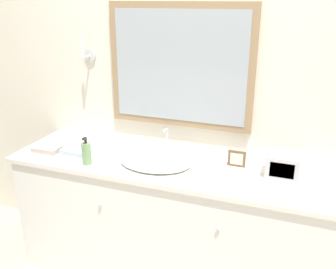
{
  "coord_description": "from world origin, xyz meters",
  "views": [
    {
      "loc": [
        0.74,
        -1.77,
        1.9
      ],
      "look_at": [
        -0.03,
        0.32,
        1.07
      ],
      "focal_mm": 40.0,
      "sensor_mm": 36.0,
      "label": 1
    }
  ],
  "objects": [
    {
      "name": "vanity_counter",
      "position": [
        0.0,
        0.32,
        0.44
      ],
      "size": [
        2.2,
        0.62,
        0.87
      ],
      "color": "white",
      "rests_on": "ground_plane"
    },
    {
      "name": "sink_basin",
      "position": [
        -0.11,
        0.3,
        0.89
      ],
      "size": [
        0.48,
        0.42,
        0.18
      ],
      "color": "white",
      "rests_on": "vanity_counter"
    },
    {
      "name": "metal_tray",
      "position": [
        0.84,
        0.2,
        0.88
      ],
      "size": [
        0.19,
        0.13,
        0.01
      ],
      "color": "#ADADB2",
      "rests_on": "vanity_counter"
    },
    {
      "name": "appliance_box",
      "position": [
        0.68,
        0.39,
        0.94
      ],
      "size": [
        0.2,
        0.15,
        0.14
      ],
      "color": "#BCBCC1",
      "rests_on": "vanity_counter"
    },
    {
      "name": "hand_towel_near_sink",
      "position": [
        -0.69,
        0.26,
        0.89
      ],
      "size": [
        0.2,
        0.14,
        0.03
      ],
      "color": "#A8B7C6",
      "rests_on": "vanity_counter"
    },
    {
      "name": "picture_frame",
      "position": [
        0.4,
        0.43,
        0.93
      ],
      "size": [
        0.11,
        0.01,
        0.11
      ],
      "color": "brown",
      "rests_on": "vanity_counter"
    },
    {
      "name": "wall_back",
      "position": [
        -0.0,
        0.66,
        1.28
      ],
      "size": [
        8.0,
        0.18,
        2.55
      ],
      "color": "silver",
      "rests_on": "ground_plane"
    },
    {
      "name": "soap_bottle",
      "position": [
        -0.52,
        0.13,
        0.95
      ],
      "size": [
        0.06,
        0.06,
        0.19
      ],
      "color": "#709966",
      "rests_on": "vanity_counter"
    },
    {
      "name": "hand_towel_far_corner",
      "position": [
        -0.9,
        0.21,
        0.89
      ],
      "size": [
        0.19,
        0.11,
        0.04
      ],
      "color": "#B7A899",
      "rests_on": "vanity_counter"
    }
  ]
}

